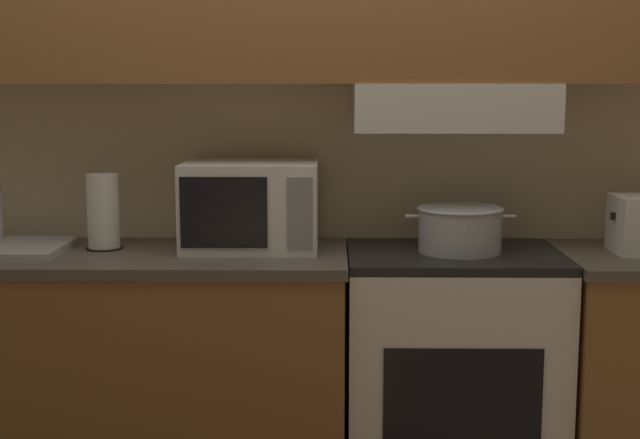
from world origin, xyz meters
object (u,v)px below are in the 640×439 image
Objects in this scene: paper_towel_roll at (103,212)px; stove_range at (451,384)px; cooking_pot at (460,228)px; microwave at (251,206)px.

stove_range is at bearing -1.89° from paper_towel_roll.
stove_range is 1.33m from paper_towel_roll.
cooking_pot is at bearing -1.75° from paper_towel_roll.
cooking_pot is 0.81× the size of microwave.
stove_range is 3.60× the size of paper_towel_roll.
stove_range is 2.04× the size of microwave.
cooking_pot is 1.21m from paper_towel_roll.
paper_towel_roll is at bearing -177.82° from microwave.
microwave is (-0.71, 0.06, 0.07)m from cooking_pot.
microwave is 0.50m from paper_towel_roll.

